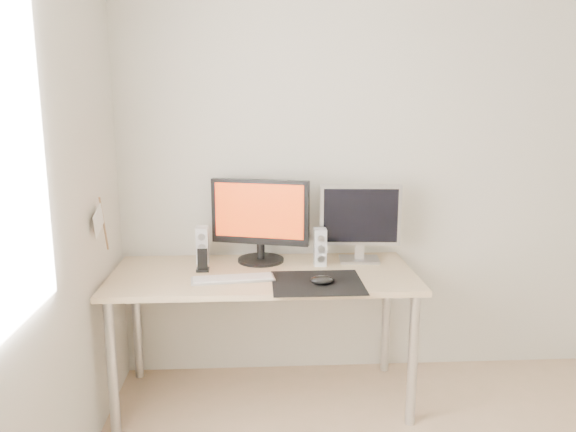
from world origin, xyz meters
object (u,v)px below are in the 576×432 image
speaker_left (202,245)px  second_monitor (360,219)px  mouse (322,280)px  keyboard (233,279)px  main_monitor (260,218)px  phone_dock (203,264)px  desk (263,286)px  speaker_right (320,247)px

speaker_left → second_monitor: bearing=-0.6°
mouse → keyboard: size_ratio=0.28×
main_monitor → second_monitor: (0.56, -0.02, -0.01)m
second_monitor → phone_dock: (-0.87, -0.14, -0.20)m
desk → second_monitor: second_monitor is taller
main_monitor → speaker_left: bearing=-178.6°
main_monitor → speaker_right: (0.33, -0.09, -0.15)m
mouse → main_monitor: size_ratio=0.22×
second_monitor → speaker_right: (-0.23, -0.07, -0.14)m
desk → phone_dock: 0.34m
speaker_left → keyboard: size_ratio=0.48×
second_monitor → main_monitor: bearing=178.3°
main_monitor → phone_dock: 0.41m
keyboard → mouse: bearing=-12.7°
mouse → desk: 0.38m
second_monitor → speaker_right: 0.28m
desk → main_monitor: main_monitor is taller
speaker_right → keyboard: bearing=-153.3°
mouse → keyboard: bearing=167.3°
desk → main_monitor: bearing=93.5°
mouse → phone_dock: size_ratio=0.99×
mouse → second_monitor: bearing=57.4°
mouse → speaker_right: 0.34m
main_monitor → keyboard: bearing=-113.9°
main_monitor → speaker_right: 0.37m
main_monitor → keyboard: size_ratio=1.26×
second_monitor → mouse: bearing=-122.6°
desk → keyboard: size_ratio=3.71×
desk → keyboard: (-0.15, -0.13, 0.09)m
desk → phone_dock: phone_dock is taller
desk → keyboard: bearing=-141.0°
speaker_left → desk: bearing=-29.5°
second_monitor → speaker_left: size_ratio=2.19×
speaker_right → phone_dock: 0.64m
speaker_right → keyboard: (-0.47, -0.24, -0.10)m
main_monitor → keyboard: 0.43m
main_monitor → speaker_left: 0.36m
speaker_right → second_monitor: bearing=16.8°
desk → keyboard: keyboard is taller
desk → phone_dock: bearing=173.2°
main_monitor → keyboard: main_monitor is taller
mouse → desk: bearing=142.0°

